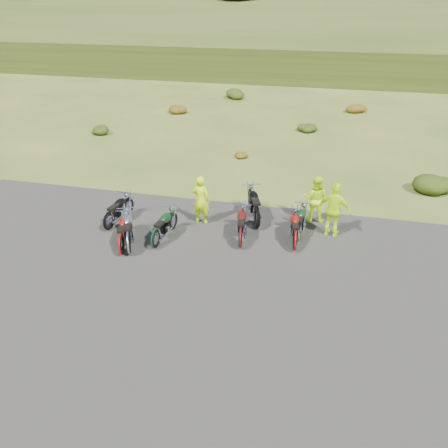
% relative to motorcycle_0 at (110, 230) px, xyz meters
% --- Properties ---
extents(ground, '(300.00, 300.00, 0.00)m').
position_rel_motorcycle_0_xyz_m(ground, '(3.32, -0.94, 0.00)').
color(ground, '#394918').
rests_on(ground, ground).
extents(gravel_pad, '(20.00, 12.00, 0.04)m').
position_rel_motorcycle_0_xyz_m(gravel_pad, '(3.32, -2.94, 0.00)').
color(gravel_pad, black).
rests_on(gravel_pad, ground).
extents(hill_slope, '(300.00, 45.97, 9.37)m').
position_rel_motorcycle_0_xyz_m(hill_slope, '(3.32, 49.06, 0.00)').
color(hill_slope, '#2F3A13').
rests_on(hill_slope, ground).
extents(hill_plateau, '(300.00, 90.00, 9.17)m').
position_rel_motorcycle_0_xyz_m(hill_plateau, '(3.32, 109.06, 0.00)').
color(hill_plateau, '#2F3A13').
rests_on(hill_plateau, ground).
extents(shrub_1, '(1.03, 1.03, 0.61)m').
position_rel_motorcycle_0_xyz_m(shrub_1, '(-5.78, 10.36, 0.31)').
color(shrub_1, black).
rests_on(shrub_1, ground).
extents(shrub_2, '(1.30, 1.30, 0.77)m').
position_rel_motorcycle_0_xyz_m(shrub_2, '(-2.88, 15.66, 0.38)').
color(shrub_2, '#683B0D').
rests_on(shrub_2, ground).
extents(shrub_3, '(1.56, 1.56, 0.92)m').
position_rel_motorcycle_0_xyz_m(shrub_3, '(0.02, 20.96, 0.46)').
color(shrub_3, black).
rests_on(shrub_3, ground).
extents(shrub_4, '(0.77, 0.77, 0.45)m').
position_rel_motorcycle_0_xyz_m(shrub_4, '(2.92, 8.26, 0.23)').
color(shrub_4, '#683B0D').
rests_on(shrub_4, ground).
extents(shrub_5, '(1.03, 1.03, 0.61)m').
position_rel_motorcycle_0_xyz_m(shrub_5, '(5.82, 13.56, 0.31)').
color(shrub_5, black).
rests_on(shrub_5, ground).
extents(shrub_6, '(1.30, 1.30, 0.77)m').
position_rel_motorcycle_0_xyz_m(shrub_6, '(8.72, 18.86, 0.38)').
color(shrub_6, '#683B0D').
rests_on(shrub_6, ground).
extents(shrub_7, '(1.56, 1.56, 0.92)m').
position_rel_motorcycle_0_xyz_m(shrub_7, '(11.62, 6.16, 0.46)').
color(shrub_7, black).
rests_on(shrub_7, ground).
extents(motorcycle_0, '(0.88, 1.95, 0.99)m').
position_rel_motorcycle_0_xyz_m(motorcycle_0, '(0.00, 0.00, 0.00)').
color(motorcycle_0, black).
rests_on(motorcycle_0, ground).
extents(motorcycle_1, '(1.11, 2.02, 1.01)m').
position_rel_motorcycle_0_xyz_m(motorcycle_1, '(1.09, -1.37, 0.00)').
color(motorcycle_1, maroon).
rests_on(motorcycle_1, ground).
extents(motorcycle_2, '(0.84, 1.97, 1.00)m').
position_rel_motorcycle_0_xyz_m(motorcycle_2, '(2.01, -0.75, 0.00)').
color(motorcycle_2, black).
rests_on(motorcycle_2, ground).
extents(motorcycle_3, '(1.44, 2.15, 1.07)m').
position_rel_motorcycle_0_xyz_m(motorcycle_3, '(1.29, -1.27, 0.00)').
color(motorcycle_3, '#9F9FA3').
rests_on(motorcycle_3, ground).
extents(motorcycle_4, '(0.95, 2.04, 1.03)m').
position_rel_motorcycle_0_xyz_m(motorcycle_4, '(4.66, -0.10, 0.00)').
color(motorcycle_4, '#4B0D0C').
rests_on(motorcycle_4, ground).
extents(motorcycle_5, '(1.44, 2.32, 1.15)m').
position_rel_motorcycle_0_xyz_m(motorcycle_5, '(4.96, 1.34, 0.00)').
color(motorcycle_5, black).
rests_on(motorcycle_5, ground).
extents(motorcycle_6, '(0.84, 1.94, 0.99)m').
position_rel_motorcycle_0_xyz_m(motorcycle_6, '(6.37, 0.14, 0.00)').
color(motorcycle_6, maroon).
rests_on(motorcycle_6, ground).
extents(motorcycle_7, '(0.78, 1.94, 0.99)m').
position_rel_motorcycle_0_xyz_m(motorcycle_7, '(6.40, 0.60, 0.00)').
color(motorcycle_7, black).
rests_on(motorcycle_7, ground).
extents(person_middle, '(0.69, 0.50, 1.77)m').
position_rel_motorcycle_0_xyz_m(person_middle, '(2.96, 1.24, 0.89)').
color(person_middle, '#B9E30B').
rests_on(person_middle, ground).
extents(person_right_a, '(0.87, 0.71, 1.70)m').
position_rel_motorcycle_0_xyz_m(person_right_a, '(6.85, 2.35, 0.85)').
color(person_right_a, '#B9E30B').
rests_on(person_right_a, ground).
extents(person_right_b, '(1.19, 0.72, 1.90)m').
position_rel_motorcycle_0_xyz_m(person_right_b, '(7.51, 1.38, 0.95)').
color(person_right_b, '#B9E30B').
rests_on(person_right_b, ground).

